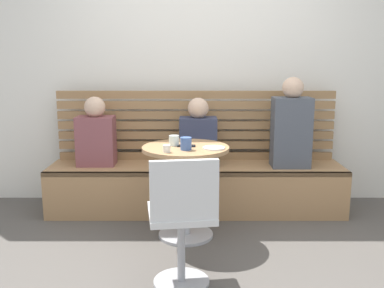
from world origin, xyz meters
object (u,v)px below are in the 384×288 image
Objects in this scene: cup_espresso_small at (167,149)px; plate_small at (215,148)px; cafe_table at (186,174)px; person_adult at (292,127)px; cup_glass_short at (175,140)px; person_child_middle at (199,136)px; white_chair at (183,218)px; person_child_left at (97,135)px; cup_mug_blue at (187,144)px; phone_on_table at (187,146)px; booth_bench at (197,188)px.

plate_small is at bearing 20.60° from cup_espresso_small.
cafe_table is 1.13m from person_adult.
person_child_middle is at bearing 71.23° from cup_glass_short.
person_child_left is (-0.82, 1.43, 0.25)m from white_chair.
cup_glass_short is (-1.03, -0.51, -0.03)m from person_adult.
cup_glass_short is (-0.10, 0.16, -0.01)m from cup_mug_blue.
cup_mug_blue reaches higher than phone_on_table.
cup_espresso_small is at bearing -50.00° from person_child_left.
person_child_middle is 0.62m from cup_glass_short.
white_chair is 15.18× the size of cup_espresso_small.
cafe_table is at bearing 138.06° from phone_on_table.
booth_bench is at bearing 86.04° from white_chair.
cup_espresso_small is 0.59× the size of cup_mug_blue.
cup_mug_blue reaches higher than booth_bench.
cup_espresso_small is at bearing -159.40° from plate_small.
booth_bench is 1.04m from person_adult.
person_child_middle reaches higher than plate_small.
cafe_table is 1.19× the size of person_child_middle.
white_chair is 5.00× the size of plate_small.
person_adult is 14.50× the size of cup_espresso_small.
cup_espresso_small is at bearing -99.76° from cup_glass_short.
cafe_table is 1.17× the size of person_child_left.
white_chair is (-0.01, -0.81, -0.05)m from cafe_table.
person_child_middle is at bearing 80.32° from cafe_table.
person_child_left is 0.94m from cup_glass_short.
person_child_middle is at bearing 85.42° from white_chair.
cup_glass_short is 0.33m from plate_small.
cup_espresso_small is 0.40× the size of phone_on_table.
booth_bench is 4.34× the size of person_child_middle.
cafe_table is 7.79× the size of cup_mug_blue.
cup_glass_short is at bearing 120.30° from cup_mug_blue.
person_adult reaches higher than plate_small.
cup_mug_blue is at bearing -87.82° from cafe_table.
cafe_table is at bearing -149.61° from person_adult.
person_adult is 8.55× the size of cup_mug_blue.
person_child_left is 1.02× the size of person_child_middle.
person_child_left reaches higher than white_chair.
phone_on_table is at bearing -99.24° from person_child_middle.
white_chair reaches higher than phone_on_table.
booth_bench is 1.05m from person_child_left.
white_chair is 0.87m from phone_on_table.
cup_mug_blue is 0.14m from phone_on_table.
cup_glass_short is at bearing -108.12° from booth_bench.
plate_small is (0.35, 0.13, -0.02)m from cup_espresso_small.
plate_small is (0.22, -0.08, 0.23)m from cafe_table.
person_child_left is at bearing 138.49° from cup_mug_blue.
person_child_left is 7.92× the size of cup_glass_short.
person_child_left is 4.52× the size of phone_on_table.
cup_espresso_small is 0.70× the size of cup_glass_short.
cup_mug_blue is at bearing -168.68° from plate_small.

